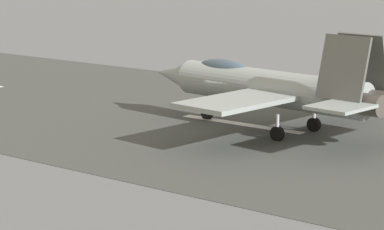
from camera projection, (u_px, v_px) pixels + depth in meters
ground_plane at (234, 123)px, 49.21m from camera, size 400.00×400.00×0.00m
runway_strip at (234, 123)px, 49.20m from camera, size 240.00×26.00×0.02m
fighter_jet at (270, 87)px, 46.70m from camera, size 16.55×14.14×5.64m
marker_cone_mid at (327, 86)px, 60.31m from camera, size 0.44×0.44×0.55m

